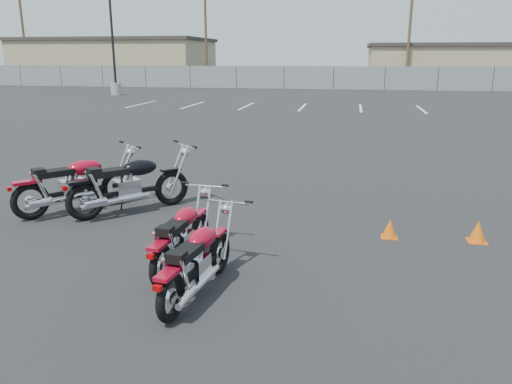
% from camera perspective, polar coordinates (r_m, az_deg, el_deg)
% --- Properties ---
extents(ground, '(120.00, 120.00, 0.00)m').
position_cam_1_polar(ground, '(7.08, -2.51, -6.26)').
color(ground, black).
rests_on(ground, ground).
extents(motorcycle_front_red, '(1.75, 1.92, 1.07)m').
position_cam_1_polar(motorcycle_front_red, '(9.06, -19.99, 0.88)').
color(motorcycle_front_red, black).
rests_on(motorcycle_front_red, ground).
extents(motorcycle_second_black, '(1.88, 1.89, 1.10)m').
position_cam_1_polar(motorcycle_second_black, '(8.72, -14.26, 0.88)').
color(motorcycle_second_black, black).
rests_on(motorcycle_second_black, ground).
extents(motorcycle_third_red, '(0.70, 1.81, 0.88)m').
position_cam_1_polar(motorcycle_third_red, '(6.38, -8.43, -5.01)').
color(motorcycle_third_red, black).
rests_on(motorcycle_third_red, ground).
extents(motorcycle_rear_red, '(0.70, 1.82, 0.89)m').
position_cam_1_polar(motorcycle_rear_red, '(5.61, -6.70, -7.83)').
color(motorcycle_rear_red, black).
rests_on(motorcycle_rear_red, ground).
extents(training_cone_near, '(0.23, 0.23, 0.28)m').
position_cam_1_polar(training_cone_near, '(7.64, 15.03, -4.03)').
color(training_cone_near, '#E45D0C').
rests_on(training_cone_near, ground).
extents(training_cone_far, '(0.26, 0.26, 0.32)m').
position_cam_1_polar(training_cone_far, '(7.89, 24.01, -4.13)').
color(training_cone_far, '#E45D0C').
rests_on(training_cone_far, ground).
extents(light_pole_west, '(0.80, 0.70, 11.00)m').
position_cam_1_polar(light_pole_west, '(36.17, -15.99, 15.24)').
color(light_pole_west, gray).
rests_on(light_pole_west, ground).
extents(chainlink_fence, '(80.06, 0.06, 1.80)m').
position_cam_1_polar(chainlink_fence, '(41.47, 8.85, 12.77)').
color(chainlink_fence, slate).
rests_on(chainlink_fence, ground).
extents(tan_building_west, '(18.40, 10.40, 4.30)m').
position_cam_1_polar(tan_building_west, '(53.82, -15.67, 14.28)').
color(tan_building_west, tan).
rests_on(tan_building_west, ground).
extents(tan_building_east, '(14.40, 9.40, 3.70)m').
position_cam_1_polar(tan_building_east, '(51.12, 20.89, 13.50)').
color(tan_building_east, tan).
rests_on(tan_building_east, ground).
extents(utility_pole_a, '(1.80, 0.24, 9.00)m').
position_cam_1_polar(utility_pole_a, '(55.32, -25.05, 16.09)').
color(utility_pole_a, '#4B3522').
rests_on(utility_pole_a, ground).
extents(utility_pole_b, '(1.80, 0.24, 9.00)m').
position_cam_1_polar(utility_pole_b, '(48.38, -5.77, 17.69)').
color(utility_pole_b, '#4B3522').
rests_on(utility_pole_b, ground).
extents(utility_pole_c, '(1.80, 0.24, 9.00)m').
position_cam_1_polar(utility_pole_c, '(45.67, 17.15, 17.27)').
color(utility_pole_c, '#4B3522').
rests_on(utility_pole_c, ground).
extents(parking_line_stripes, '(15.12, 4.00, 0.01)m').
position_cam_1_polar(parking_line_stripes, '(26.84, 2.10, 9.73)').
color(parking_line_stripes, silver).
rests_on(parking_line_stripes, ground).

